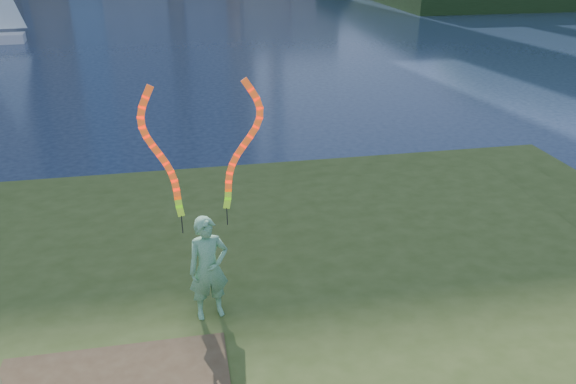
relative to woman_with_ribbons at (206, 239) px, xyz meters
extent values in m
plane|color=#17233A|center=(0.75, 1.15, -2.19)|extent=(320.00, 320.00, 0.00)
cube|color=#384819|center=(0.75, -1.05, -1.79)|extent=(17.00, 15.00, 0.30)
cube|color=#384819|center=(0.75, -0.85, -1.54)|extent=(14.00, 12.00, 0.30)
imported|color=#1E7E37|center=(0.00, -0.03, -0.52)|extent=(0.71, 0.54, 1.76)
cylinder|color=black|center=(-0.34, 0.02, 0.27)|extent=(0.02, 0.02, 0.30)
cylinder|color=black|center=(0.35, 0.16, 0.27)|extent=(0.02, 0.02, 0.30)
camera|label=1|loc=(-0.19, -7.61, 4.23)|focal=35.00mm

